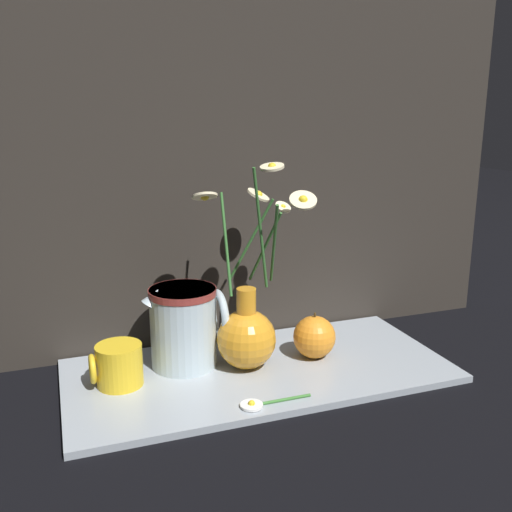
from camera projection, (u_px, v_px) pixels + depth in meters
ground_plane at (259, 374)px, 1.02m from camera, size 6.00×6.00×0.00m
shelf at (259, 371)px, 1.02m from camera, size 0.67×0.31×0.01m
backdrop_wall at (227, 58)px, 1.04m from camera, size 1.17×0.02×1.10m
vase_with_flowers at (247, 331)px, 1.01m from camera, size 0.21×0.16×0.37m
yellow_mug at (118, 365)px, 0.95m from camera, size 0.09×0.08×0.07m
ceramic_pitcher at (185, 324)px, 1.01m from camera, size 0.14×0.12×0.16m
orange_fruit at (314, 337)px, 1.05m from camera, size 0.08×0.08×0.09m
loose_daisy at (260, 404)px, 0.89m from camera, size 0.12×0.04×0.01m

